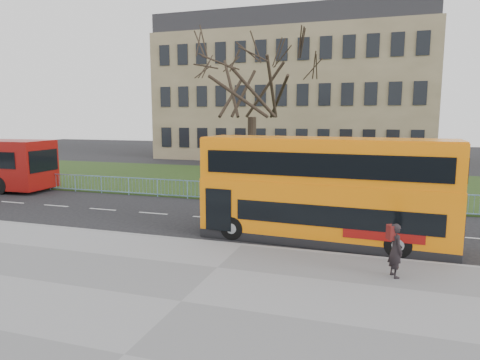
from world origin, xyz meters
name	(u,v)px	position (x,y,z in m)	size (l,w,h in m)	color
ground	(253,237)	(0.00, 0.00, 0.00)	(120.00, 120.00, 0.00)	black
pavement	(181,303)	(0.00, -6.75, 0.06)	(80.00, 10.50, 0.12)	slate
kerb	(242,246)	(0.00, -1.55, 0.07)	(80.00, 0.20, 0.14)	gray
grass_verge	(308,184)	(0.00, 14.30, 0.04)	(80.00, 15.40, 0.08)	#1F3312
guard_railing	(287,195)	(0.00, 6.60, 0.55)	(40.00, 0.12, 1.10)	#6B95BF
bare_tree	(252,102)	(-3.00, 10.00, 5.72)	(7.90, 7.90, 11.29)	black
civic_building	(295,98)	(-5.00, 35.00, 7.00)	(30.00, 15.00, 14.00)	#7C6C4E
yellow_bus	(324,188)	(2.77, 0.17, 2.14)	(9.64, 2.78, 4.00)	orange
pedestrian	(395,250)	(5.31, -3.23, 0.93)	(0.59, 0.39, 1.62)	black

